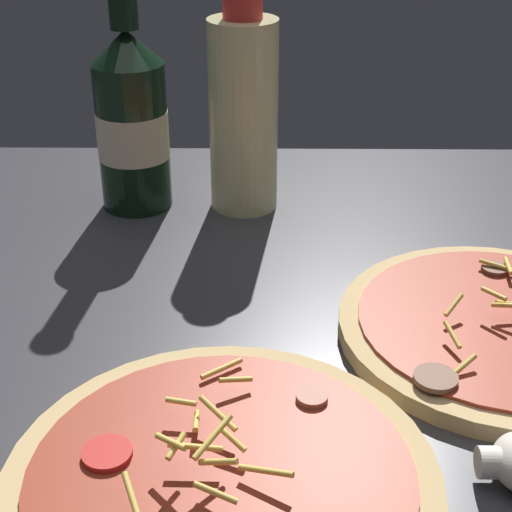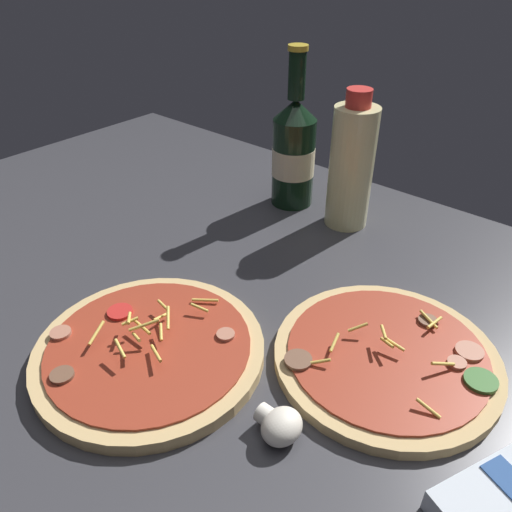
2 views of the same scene
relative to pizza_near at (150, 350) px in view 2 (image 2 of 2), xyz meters
The scene contains 6 objects.
counter_slab 16.85cm from the pizza_near, 44.11° to the left, with size 160.00×90.00×2.50cm.
pizza_near is the anchor object (origin of this frame).
pizza_far 26.45cm from the pizza_near, 38.56° to the left, with size 24.82×24.82×3.94cm.
beer_bottle 42.66cm from the pizza_near, 104.78° to the left, with size 7.16×7.16×25.95cm.
oil_bottle 41.39cm from the pizza_near, 89.48° to the left, with size 6.80×6.80×21.52cm.
mushroom_left 17.68cm from the pizza_near, ahead, with size 4.56×4.34×3.04cm.
Camera 2 is at (23.52, -34.74, 43.25)cm, focal length 35.00 mm.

